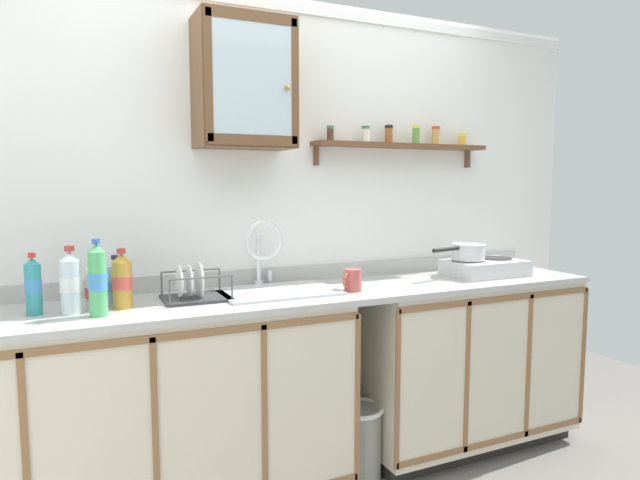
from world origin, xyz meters
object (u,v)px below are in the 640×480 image
(bottle_soda_green_5, at_px, (98,280))
(trash_bin, at_px, (358,441))
(bottle_opaque_white_1, at_px, (95,286))
(bottle_water_clear_0, at_px, (71,282))
(bottle_detergent_teal_4, at_px, (33,286))
(bottle_water_blue_3, at_px, (115,282))
(sink, at_px, (276,296))
(mug, at_px, (352,280))
(saucepan, at_px, (468,251))
(dish_rack, at_px, (194,291))
(wall_cabinet, at_px, (244,84))
(hot_plate_stove, at_px, (485,267))
(bottle_juice_amber_2, at_px, (122,281))

(bottle_soda_green_5, bearing_deg, trash_bin, 1.09)
(bottle_soda_green_5, bearing_deg, bottle_opaque_white_1, 91.85)
(bottle_water_clear_0, relative_size, bottle_detergent_teal_4, 1.09)
(bottle_opaque_white_1, relative_size, bottle_water_blue_3, 1.04)
(sink, height_order, bottle_water_blue_3, sink)
(sink, distance_m, mug, 0.37)
(bottle_opaque_white_1, xyz_separation_m, bottle_water_blue_3, (0.08, 0.06, -0.00))
(sink, height_order, saucepan, sink)
(saucepan, bearing_deg, dish_rack, 179.52)
(saucepan, distance_m, wall_cabinet, 1.50)
(hot_plate_stove, distance_m, bottle_water_clear_0, 2.12)
(bottle_opaque_white_1, relative_size, dish_rack, 0.75)
(hot_plate_stove, height_order, bottle_detergent_teal_4, bottle_detergent_teal_4)
(sink, distance_m, bottle_soda_green_5, 0.82)
(bottle_water_blue_3, height_order, dish_rack, bottle_water_blue_3)
(wall_cabinet, bearing_deg, sink, -43.42)
(bottle_juice_amber_2, bearing_deg, saucepan, 0.63)
(dish_rack, xyz_separation_m, trash_bin, (0.77, -0.12, -0.80))
(bottle_water_clear_0, bearing_deg, sink, 4.29)
(saucepan, distance_m, bottle_opaque_white_1, 1.92)
(wall_cabinet, bearing_deg, hot_plate_stove, -6.55)
(hot_plate_stove, bearing_deg, sink, 177.69)
(hot_plate_stove, distance_m, mug, 0.89)
(bottle_opaque_white_1, distance_m, bottle_detergent_teal_4, 0.23)
(bottle_detergent_teal_4, bearing_deg, trash_bin, -4.33)
(bottle_water_blue_3, height_order, trash_bin, bottle_water_blue_3)
(wall_cabinet, bearing_deg, bottle_juice_amber_2, -165.26)
(bottle_juice_amber_2, distance_m, bottle_water_blue_3, 0.11)
(bottle_water_blue_3, xyz_separation_m, dish_rack, (0.32, -0.07, -0.05))
(dish_rack, bearing_deg, wall_cabinet, 23.30)
(hot_plate_stove, relative_size, trash_bin, 1.14)
(bottle_water_blue_3, xyz_separation_m, bottle_detergent_teal_4, (-0.31, -0.09, 0.02))
(bottle_water_blue_3, xyz_separation_m, bottle_soda_green_5, (-0.08, -0.21, 0.05))
(bottle_water_clear_0, bearing_deg, bottle_soda_green_5, -44.19)
(bottle_juice_amber_2, bearing_deg, trash_bin, -4.65)
(saucepan, height_order, bottle_opaque_white_1, bottle_opaque_white_1)
(bottle_soda_green_5, bearing_deg, dish_rack, 19.45)
(sink, height_order, bottle_soda_green_5, sink)
(hot_plate_stove, xyz_separation_m, bottle_soda_green_5, (-2.02, -0.11, 0.10))
(dish_rack, height_order, wall_cabinet, wall_cabinet)
(trash_bin, bearing_deg, wall_cabinet, 153.68)
(saucepan, height_order, bottle_water_blue_3, bottle_water_blue_3)
(bottle_juice_amber_2, height_order, mug, bottle_juice_amber_2)
(bottle_juice_amber_2, bearing_deg, bottle_opaque_white_1, 158.89)
(mug, relative_size, wall_cabinet, 0.20)
(mug, bearing_deg, saucepan, 7.77)
(mug, distance_m, wall_cabinet, 1.06)
(sink, distance_m, hot_plate_stove, 1.23)
(trash_bin, bearing_deg, bottle_water_blue_3, 170.00)
(dish_rack, bearing_deg, mug, -9.25)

